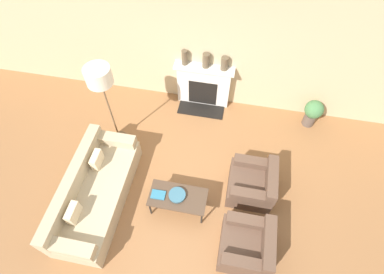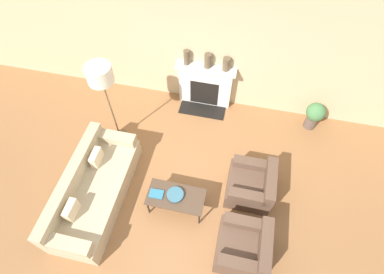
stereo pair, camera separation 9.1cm
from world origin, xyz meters
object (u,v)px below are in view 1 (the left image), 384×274
(armchair_near, at_px, (248,246))
(floor_lamp, at_px, (100,81))
(book, at_px, (158,195))
(couch, at_px, (94,192))
(fireplace, at_px, (204,86))
(potted_plant, at_px, (313,112))
(armchair_far, at_px, (253,184))
(mantel_vase_left, at_px, (185,57))
(coffee_table, at_px, (178,198))
(mantel_vase_center_right, at_px, (225,63))
(bowl, at_px, (177,195))
(mantel_vase_center_left, at_px, (206,60))

(armchair_near, xyz_separation_m, floor_lamp, (-2.85, 1.81, 1.41))
(book, bearing_deg, couch, -176.15)
(fireplace, xyz_separation_m, potted_plant, (2.39, -0.20, -0.12))
(armchair_far, distance_m, mantel_vase_left, 2.85)
(floor_lamp, bearing_deg, armchair_far, -13.48)
(couch, bearing_deg, potted_plant, -56.30)
(fireplace, height_order, coffee_table, fireplace)
(floor_lamp, distance_m, mantel_vase_center_right, 2.47)
(mantel_vase_center_right, bearing_deg, bowl, -98.81)
(bowl, bearing_deg, mantel_vase_left, 98.79)
(book, height_order, mantel_vase_center_left, mantel_vase_center_left)
(book, xyz_separation_m, potted_plant, (2.72, 2.49, -0.06))
(couch, distance_m, book, 1.19)
(potted_plant, bearing_deg, coffee_table, -134.15)
(book, bearing_deg, bowl, 6.58)
(armchair_far, relative_size, mantel_vase_center_right, 2.91)
(bowl, bearing_deg, armchair_near, -23.44)
(book, xyz_separation_m, mantel_vase_center_right, (0.74, 2.70, 0.75))
(bowl, distance_m, potted_plant, 3.42)
(couch, relative_size, bowl, 7.81)
(bowl, bearing_deg, mantel_vase_center_right, 81.19)
(bowl, height_order, mantel_vase_center_left, mantel_vase_center_left)
(couch, bearing_deg, floor_lamp, 2.77)
(armchair_near, xyz_separation_m, potted_plant, (1.11, 3.00, 0.12))
(floor_lamp, height_order, potted_plant, floor_lamp)
(fireplace, xyz_separation_m, armchair_near, (1.28, -3.19, -0.24))
(coffee_table, bearing_deg, potted_plant, 45.85)
(coffee_table, bearing_deg, mantel_vase_center_left, 89.60)
(coffee_table, bearing_deg, armchair_far, 24.62)
(bowl, height_order, mantel_vase_left, mantel_vase_left)
(couch, xyz_separation_m, mantel_vase_left, (1.09, 2.81, 0.93))
(armchair_far, height_order, mantel_vase_left, mantel_vase_left)
(mantel_vase_left, height_order, mantel_vase_center_left, mantel_vase_left)
(armchair_far, distance_m, coffee_table, 1.41)
(book, distance_m, mantel_vase_center_right, 2.89)
(mantel_vase_left, bearing_deg, coffee_table, -80.98)
(coffee_table, distance_m, mantel_vase_left, 2.82)
(coffee_table, height_order, mantel_vase_left, mantel_vase_left)
(couch, xyz_separation_m, potted_plant, (3.89, 2.59, 0.11))
(mantel_vase_center_left, bearing_deg, armchair_near, -68.65)
(mantel_vase_center_left, bearing_deg, mantel_vase_left, 180.00)
(armchair_far, bearing_deg, mantel_vase_center_left, -148.92)
(coffee_table, xyz_separation_m, mantel_vase_center_left, (0.02, 2.67, 0.81))
(fireplace, xyz_separation_m, floor_lamp, (-1.57, -1.38, 1.17))
(armchair_far, xyz_separation_m, mantel_vase_center_right, (-0.88, 2.08, 0.92))
(book, xyz_separation_m, floor_lamp, (-1.24, 1.30, 1.23))
(mantel_vase_left, distance_m, potted_plant, 2.93)
(fireplace, distance_m, book, 2.70)
(bowl, bearing_deg, armchair_far, 23.88)
(bowl, bearing_deg, floor_lamp, 141.28)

